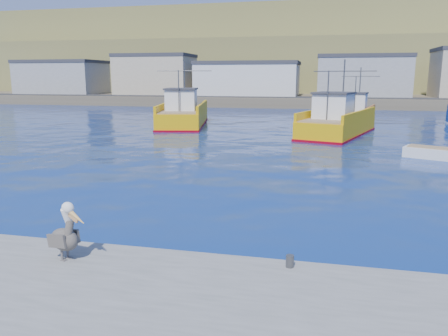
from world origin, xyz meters
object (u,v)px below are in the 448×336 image
Objects in this scene: trawler_yellow_b at (337,123)px; skiff_mid at (439,154)px; pelican at (65,235)px; trawler_yellow_a at (183,115)px; boat_orange at (357,113)px.

skiff_mid is (5.91, -10.22, -0.78)m from trawler_yellow_b.
skiff_mid is at bearing -59.98° from trawler_yellow_b.
trawler_yellow_b is 11.83m from skiff_mid.
trawler_yellow_b is 30.92m from pelican.
skiff_mid is 23.87m from pelican.
trawler_yellow_b is at bearing 120.02° from skiff_mid.
trawler_yellow_a is at bearing 103.19° from pelican.
trawler_yellow_a is 35.55m from pelican.
skiff_mid is at bearing 56.11° from pelican.
skiff_mid is at bearing -81.61° from boat_orange.
trawler_yellow_a is 8.71× the size of pelican.
pelican is (-9.92, -42.72, 0.13)m from boat_orange.
trawler_yellow_a is 1.56× the size of boat_orange.
boat_orange reaches higher than skiff_mid.
trawler_yellow_b is (15.51, -4.59, -0.06)m from trawler_yellow_a.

